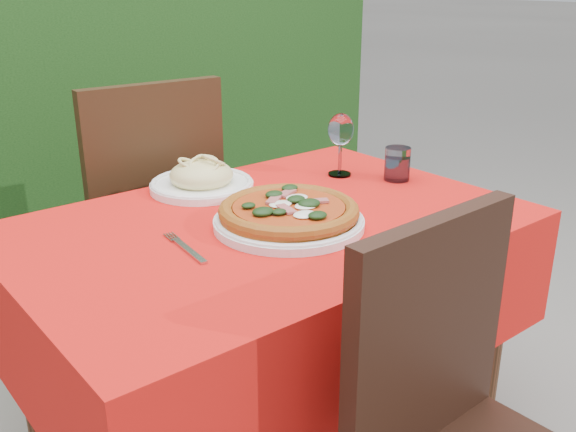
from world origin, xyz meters
TOP-DOWN VIEW (x-y plane):
  - hedge at (0.00, 1.55)m, footprint 3.20×0.55m
  - dining_table at (0.00, 0.00)m, footprint 1.26×0.86m
  - chair_far at (-0.00, 0.68)m, footprint 0.49×0.49m
  - pizza_plate at (0.01, -0.07)m, footprint 0.39×0.39m
  - pasta_plate at (-0.00, 0.31)m, footprint 0.29×0.29m
  - water_glass at (0.50, 0.02)m, footprint 0.08×0.08m
  - wine_glass at (0.40, 0.16)m, footprint 0.08×0.08m
  - fork at (-0.26, -0.04)m, footprint 0.05×0.21m

SIDE VIEW (x-z plane):
  - chair_far at x=0.00m, z-range 0.07..1.09m
  - dining_table at x=0.00m, z-range 0.22..0.97m
  - fork at x=-0.26m, z-range 0.75..0.75m
  - pasta_plate at x=0.00m, z-range 0.74..0.82m
  - pizza_plate at x=0.01m, z-range 0.75..0.81m
  - water_glass at x=0.50m, z-range 0.74..0.84m
  - wine_glass at x=0.40m, z-range 0.79..0.98m
  - hedge at x=0.00m, z-range 0.03..1.81m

